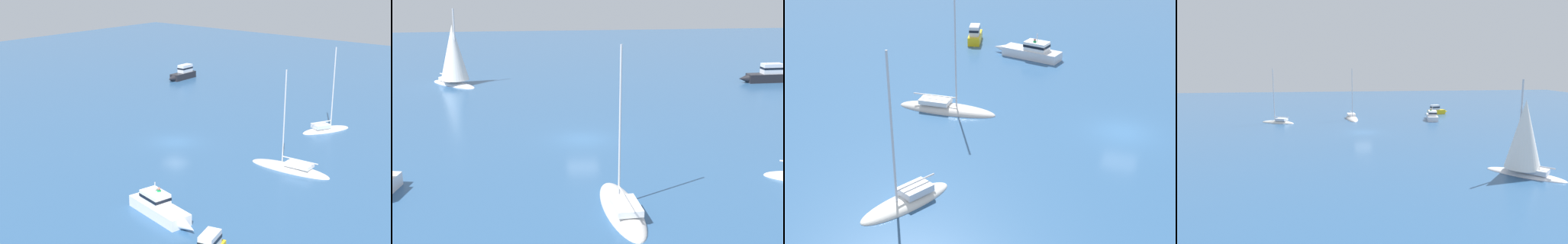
# 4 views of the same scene
# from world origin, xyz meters

# --- Properties ---
(ground_plane) EXTENTS (160.00, 160.00, 0.00)m
(ground_plane) POSITION_xyz_m (0.00, 0.00, 0.00)
(ground_plane) COLOR #2D5684
(ketch) EXTENTS (8.06, 2.50, 9.89)m
(ketch) POSITION_xyz_m (-13.62, -0.85, 0.08)
(ketch) COLOR silver
(ketch) RESTS_ON ground
(ketch_1) EXTENTS (6.63, 6.56, 9.29)m
(ketch_1) POSITION_xyz_m (22.75, 12.85, 3.30)
(ketch_1) COLOR white
(ketch_1) RESTS_ON ground
(motor_cruiser_1) EXTENTS (1.70, 6.03, 2.35)m
(motor_cruiser_1) POSITION_xyz_m (20.35, -24.43, 0.90)
(motor_cruiser_1) COLOR black
(motor_cruiser_1) RESTS_ON ground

